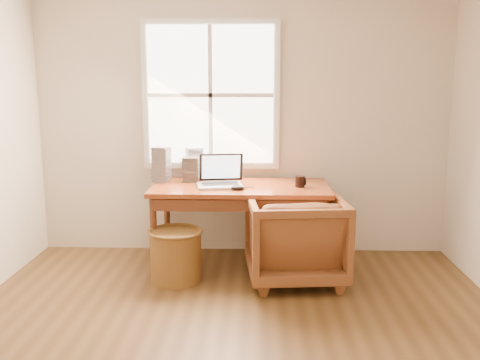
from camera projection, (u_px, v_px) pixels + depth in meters
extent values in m
cube|color=beige|center=(242.00, 121.00, 5.20)|extent=(4.00, 0.02, 2.60)
cube|color=silver|center=(211.00, 95.00, 5.13)|extent=(1.32, 0.05, 1.42)
cube|color=white|center=(211.00, 95.00, 5.10)|extent=(1.20, 0.02, 1.30)
cube|color=silver|center=(210.00, 95.00, 5.09)|extent=(0.04, 0.02, 1.30)
cube|color=silver|center=(210.00, 95.00, 5.09)|extent=(1.20, 0.02, 0.04)
cube|color=brown|center=(241.00, 188.00, 4.86)|extent=(1.60, 0.80, 0.04)
imported|color=brown|center=(295.00, 238.00, 4.53)|extent=(0.88, 0.90, 0.75)
cylinder|color=brown|center=(176.00, 256.00, 4.56)|extent=(0.52, 0.52, 0.43)
ellipsoid|color=black|center=(238.00, 188.00, 4.65)|extent=(0.13, 0.09, 0.04)
cylinder|color=black|center=(300.00, 181.00, 4.78)|extent=(0.10, 0.10, 0.10)
cube|color=#A9ADB5|center=(195.00, 163.00, 5.19)|extent=(0.19, 0.18, 0.30)
cube|color=black|center=(191.00, 169.00, 5.03)|extent=(0.15, 0.14, 0.23)
cube|color=#9796A2|center=(161.00, 164.00, 5.01)|extent=(0.17, 0.16, 0.33)
cube|color=silver|center=(206.00, 168.00, 5.20)|extent=(0.19, 0.18, 0.19)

